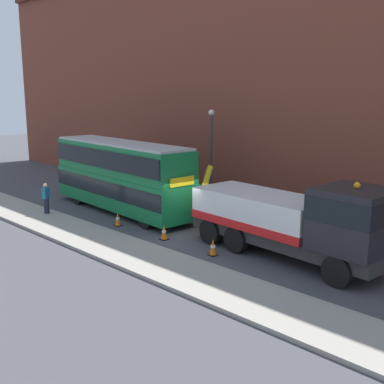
% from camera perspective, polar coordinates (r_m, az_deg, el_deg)
% --- Properties ---
extents(ground_plane, '(120.00, 120.00, 0.00)m').
position_cam_1_polar(ground_plane, '(23.85, 0.21, -4.89)').
color(ground_plane, '#424247').
extents(near_kerb, '(60.00, 2.80, 0.15)m').
position_cam_1_polar(near_kerb, '(21.19, -7.87, -6.96)').
color(near_kerb, gray).
rests_on(near_kerb, ground_plane).
extents(building_facade, '(60.00, 1.50, 16.00)m').
position_cam_1_polar(building_facade, '(28.28, 10.56, 14.07)').
color(building_facade, brown).
rests_on(building_facade, ground_plane).
extents(recovery_tow_truck, '(10.22, 3.26, 3.67)m').
position_cam_1_polar(recovery_tow_truck, '(20.12, 11.97, -3.12)').
color(recovery_tow_truck, '#2D2D2D').
rests_on(recovery_tow_truck, ground_plane).
extents(double_decker_bus, '(11.16, 3.32, 4.06)m').
position_cam_1_polar(double_decker_bus, '(28.00, -8.42, 2.17)').
color(double_decker_bus, '#146B38').
rests_on(double_decker_bus, ground_plane).
extents(pedestrian_onlooker, '(0.40, 0.47, 1.71)m').
position_cam_1_polar(pedestrian_onlooker, '(28.10, -16.93, -0.77)').
color(pedestrian_onlooker, '#232333').
rests_on(pedestrian_onlooker, near_kerb).
extents(traffic_cone_near_bus, '(0.36, 0.36, 0.72)m').
position_cam_1_polar(traffic_cone_near_bus, '(25.33, -8.79, -3.23)').
color(traffic_cone_near_bus, orange).
rests_on(traffic_cone_near_bus, ground_plane).
extents(traffic_cone_midway, '(0.36, 0.36, 0.72)m').
position_cam_1_polar(traffic_cone_midway, '(22.77, -3.34, -4.83)').
color(traffic_cone_midway, orange).
rests_on(traffic_cone_midway, ground_plane).
extents(traffic_cone_near_truck, '(0.36, 0.36, 0.72)m').
position_cam_1_polar(traffic_cone_near_truck, '(20.62, 2.50, -6.61)').
color(traffic_cone_near_truck, orange).
rests_on(traffic_cone_near_truck, ground_plane).
extents(street_lamp, '(0.36, 0.36, 5.83)m').
position_cam_1_polar(street_lamp, '(28.80, 2.28, 5.05)').
color(street_lamp, '#38383D').
rests_on(street_lamp, ground_plane).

